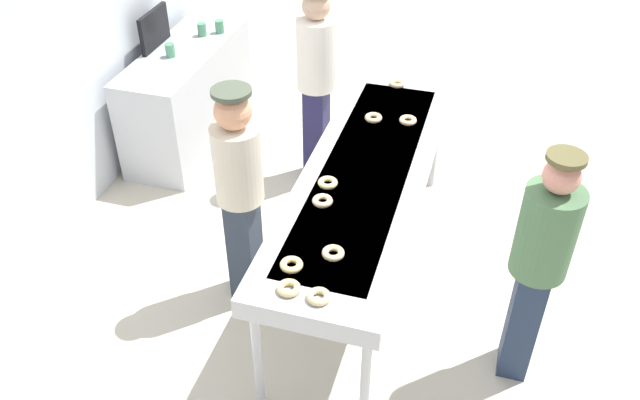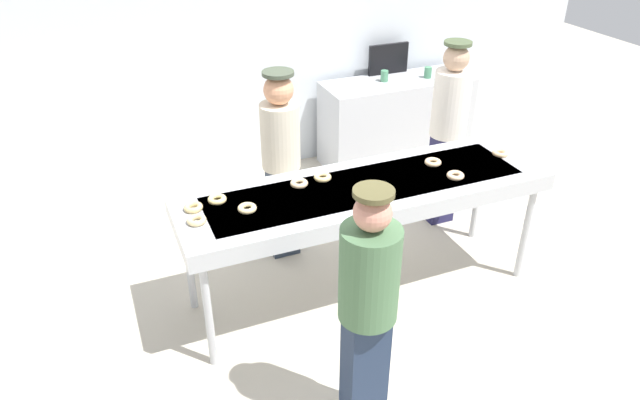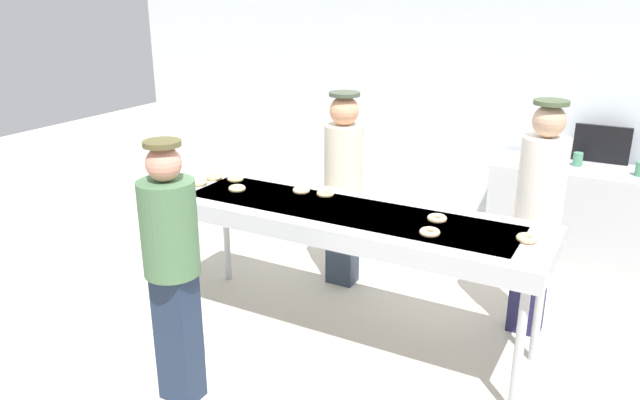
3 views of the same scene
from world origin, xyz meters
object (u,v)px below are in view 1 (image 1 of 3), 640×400
plain_donut_8 (333,253)px  worker_assistant (316,77)px  plain_donut_5 (408,120)px  paper_cup_0 (170,50)px  plain_donut_6 (328,183)px  prep_counter (189,96)px  menu_display (154,29)px  fryer_conveyor (366,176)px  plain_donut_1 (373,118)px  plain_donut_2 (319,296)px  plain_donut_0 (322,201)px  paper_cup_1 (219,27)px  plain_donut_4 (291,265)px  plain_donut_7 (289,288)px  plain_donut_3 (397,83)px  customer_waiting (539,260)px  paper_cup_2 (202,29)px

plain_donut_8 → worker_assistant: 2.21m
plain_donut_5 → paper_cup_0: (0.59, 2.25, 0.01)m
plain_donut_6 → worker_assistant: bearing=19.5°
prep_counter → menu_display: bearing=90.0°
fryer_conveyor → plain_donut_1: (0.63, 0.10, 0.09)m
plain_donut_8 → paper_cup_0: bearing=44.2°
plain_donut_2 → plain_donut_5: size_ratio=1.00×
plain_donut_0 → paper_cup_1: (2.32, 1.70, 0.01)m
plain_donut_8 → paper_cup_0: paper_cup_0 is taller
plain_donut_4 → paper_cup_1: (2.93, 1.70, 0.01)m
plain_donut_6 → plain_donut_7: same height
plain_donut_0 → worker_assistant: (1.63, 0.53, -0.02)m
plain_donut_3 → plain_donut_4: size_ratio=1.00×
worker_assistant → customer_waiting: bearing=59.4°
plain_donut_7 → worker_assistant: (2.42, 0.57, -0.02)m
plain_donut_7 → customer_waiting: bearing=-61.9°
fryer_conveyor → paper_cup_2: size_ratio=23.37×
fryer_conveyor → plain_donut_2: size_ratio=21.51×
paper_cup_1 → fryer_conveyor: bearing=-134.8°
plain_donut_2 → worker_assistant: size_ratio=0.08×
worker_assistant → customer_waiting: 2.54m
plain_donut_1 → worker_assistant: worker_assistant is taller
paper_cup_1 → plain_donut_2: bearing=-148.5°
fryer_conveyor → plain_donut_7: size_ratio=21.51×
plain_donut_4 → paper_cup_2: bearing=33.0°
plain_donut_1 → plain_donut_7: size_ratio=1.00×
plain_donut_7 → paper_cup_2: bearing=32.0°
plain_donut_7 → paper_cup_0: paper_cup_0 is taller
paper_cup_2 → plain_donut_5: bearing=-116.7°
plain_donut_2 → customer_waiting: size_ratio=0.08×
plain_donut_0 → paper_cup_1: paper_cup_1 is taller
menu_display → plain_donut_0: bearing=-131.3°
paper_cup_2 → prep_counter: bearing=172.4°
plain_donut_7 → plain_donut_8: (0.34, -0.15, 0.00)m
customer_waiting → plain_donut_4: bearing=122.7°
paper_cup_2 → plain_donut_3: bearing=-105.1°
plain_donut_2 → plain_donut_4: 0.29m
plain_donut_2 → worker_assistant: (2.43, 0.74, -0.02)m
plain_donut_4 → plain_donut_6: 0.81m
plain_donut_0 → plain_donut_4: size_ratio=1.00×
plain_donut_1 → plain_donut_3: (0.59, -0.06, 0.00)m
plain_donut_4 → menu_display: 3.28m
plain_donut_2 → customer_waiting: (0.70, -1.12, -0.07)m
plain_donut_0 → plain_donut_8: size_ratio=1.00×
plain_donut_1 → paper_cup_1: 2.17m
plain_donut_2 → plain_donut_8: same height
plain_donut_3 → menu_display: bearing=85.1°
paper_cup_0 → paper_cup_2: same height
plain_donut_2 → plain_donut_6: bearing=13.3°
prep_counter → paper_cup_2: bearing=-7.6°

